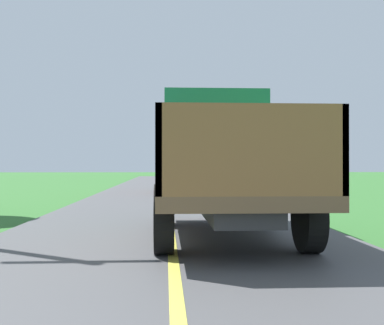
# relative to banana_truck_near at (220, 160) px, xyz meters

# --- Properties ---
(banana_truck_near) EXTENTS (2.38, 5.82, 2.80)m
(banana_truck_near) POSITION_rel_banana_truck_near_xyz_m (0.00, 0.00, 0.00)
(banana_truck_near) COLOR #2D2D30
(banana_truck_near) RESTS_ON road_surface
(banana_truck_far) EXTENTS (2.38, 5.81, 2.80)m
(banana_truck_far) POSITION_rel_banana_truck_near_xyz_m (-0.06, 15.25, 0.02)
(banana_truck_far) COLOR #2D2D30
(banana_truck_far) RESTS_ON road_surface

